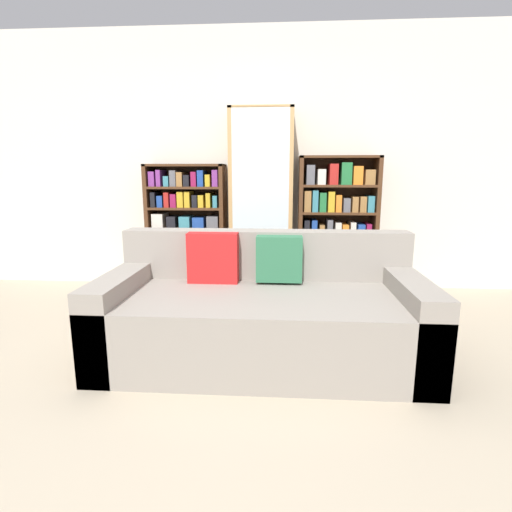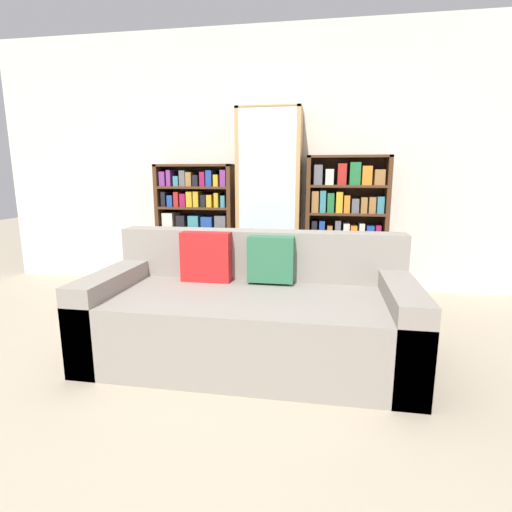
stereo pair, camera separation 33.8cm
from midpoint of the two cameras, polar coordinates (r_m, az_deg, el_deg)
name	(u,v)px [view 1 (the left image)]	position (r m, az deg, el deg)	size (l,w,h in m)	color
ground_plane	(228,389)	(2.47, -8.24, -18.34)	(16.00, 16.00, 0.00)	tan
wall_back	(255,162)	(4.38, -2.40, 13.26)	(6.09, 0.06, 2.70)	silver
couch	(262,314)	(2.74, -2.67, -8.32)	(2.10, 1.00, 0.82)	gray
bookshelf_left	(188,229)	(4.35, -11.97, 3.82)	(0.82, 0.32, 1.32)	#4C2D19
display_cabinet	(261,203)	(4.16, -1.57, 7.58)	(0.64, 0.36, 1.87)	tan
bookshelf_right	(336,227)	(4.20, 9.14, 4.14)	(0.80, 0.32, 1.40)	#4C2D19
wine_bottle	(326,297)	(3.59, 7.29, -5.85)	(0.09, 0.09, 0.37)	#143819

